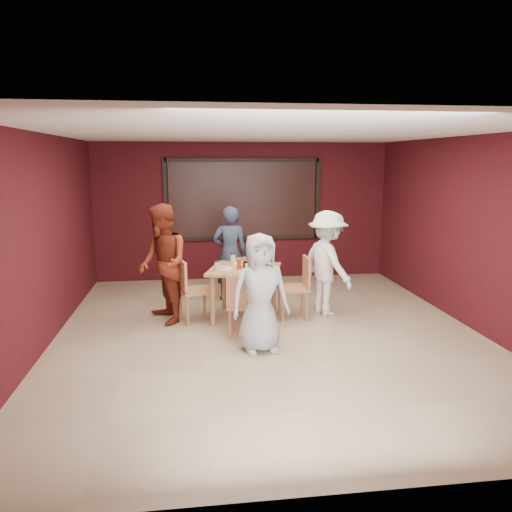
{
  "coord_description": "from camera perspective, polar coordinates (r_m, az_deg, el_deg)",
  "views": [
    {
      "loc": [
        -1.07,
        -6.7,
        2.45
      ],
      "look_at": [
        -0.09,
        0.75,
        1.0
      ],
      "focal_mm": 35.0,
      "sensor_mm": 36.0,
      "label": 1
    }
  ],
  "objects": [
    {
      "name": "window_blinds",
      "position": [
        10.24,
        -1.5,
        6.48
      ],
      "size": [
        3.0,
        0.02,
        1.5
      ],
      "primitive_type": "cube",
      "color": "black"
    },
    {
      "name": "diner_front",
      "position": [
        6.39,
        0.46,
        -4.25
      ],
      "size": [
        0.83,
        0.61,
        1.55
      ],
      "primitive_type": "imported",
      "rotation": [
        0.0,
        0.0,
        0.17
      ],
      "color": "#ACACAC",
      "rests_on": "floor"
    },
    {
      "name": "chair_right",
      "position": [
        7.82,
        4.85,
        -3.17
      ],
      "size": [
        0.48,
        0.48,
        0.97
      ],
      "color": "#B87147",
      "rests_on": "floor"
    },
    {
      "name": "floor",
      "position": [
        7.21,
        1.49,
        -8.9
      ],
      "size": [
        7.0,
        7.0,
        0.0
      ],
      "primitive_type": "plane",
      "color": "tan",
      "rests_on": "ground"
    },
    {
      "name": "chair_front",
      "position": [
        6.9,
        -1.42,
        -5.32
      ],
      "size": [
        0.53,
        0.53,
        0.91
      ],
      "color": "#B87147",
      "rests_on": "floor"
    },
    {
      "name": "diner_right",
      "position": [
        7.99,
        8.14,
        -0.83
      ],
      "size": [
        0.97,
        1.23,
        1.66
      ],
      "primitive_type": "imported",
      "rotation": [
        0.0,
        0.0,
        1.95
      ],
      "color": "white",
      "rests_on": "floor"
    },
    {
      "name": "chair_back",
      "position": [
        8.47,
        -1.44,
        -2.63
      ],
      "size": [
        0.49,
        0.49,
        0.81
      ],
      "color": "#B87147",
      "rests_on": "floor"
    },
    {
      "name": "diner_left",
      "position": [
        7.61,
        -10.61,
        -0.92
      ],
      "size": [
        0.93,
        1.06,
        1.81
      ],
      "primitive_type": "imported",
      "rotation": [
        0.0,
        0.0,
        -1.24
      ],
      "color": "maroon",
      "rests_on": "floor"
    },
    {
      "name": "chair_left",
      "position": [
        7.66,
        -7.49,
        -3.5
      ],
      "size": [
        0.58,
        0.58,
        0.97
      ],
      "color": "#B87147",
      "rests_on": "floor"
    },
    {
      "name": "dining_table",
      "position": [
        7.69,
        -1.32,
        -2.13
      ],
      "size": [
        1.27,
        1.27,
        0.96
      ],
      "color": "#B08148",
      "rests_on": "floor"
    },
    {
      "name": "diner_back",
      "position": [
        8.77,
        -3.0,
        0.31
      ],
      "size": [
        0.61,
        0.4,
        1.66
      ],
      "primitive_type": "imported",
      "rotation": [
        0.0,
        0.0,
        3.13
      ],
      "color": "#2B354D",
      "rests_on": "floor"
    }
  ]
}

